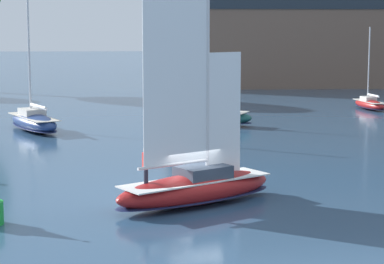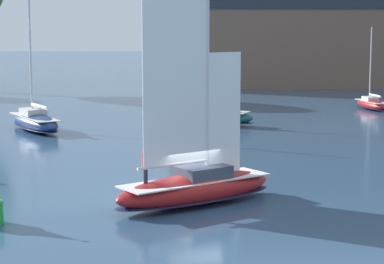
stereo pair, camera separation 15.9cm
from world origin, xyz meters
TOP-DOWN VIEW (x-y plane):
  - ground_plane at (0.00, 0.00)m, footprint 400.00×400.00m
  - waterfront_building at (21.24, 68.17)m, footprint 43.40×14.81m
  - sailboat_main at (0.01, 0.00)m, footprint 8.59×6.73m
  - sailboat_moored_mid_channel at (2.24, 27.89)m, footprint 9.06×6.06m
  - sailboat_moored_far_slip at (-11.30, 25.14)m, footprint 5.89×8.46m
  - sailboat_moored_outer_mooring at (19.68, 38.45)m, footprint 2.42×6.04m

SIDE VIEW (x-z plane):
  - ground_plane at x=0.00m, z-range 0.00..0.00m
  - sailboat_moored_outer_mooring at x=19.68m, z-range -3.50..4.60m
  - sailboat_moored_far_slip at x=-11.30m, z-range -4.94..6.50m
  - sailboat_moored_mid_channel at x=2.24m, z-range -5.26..6.91m
  - sailboat_main at x=0.01m, z-range -4.99..6.92m
  - waterfront_building at x=21.24m, z-range 0.04..22.61m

